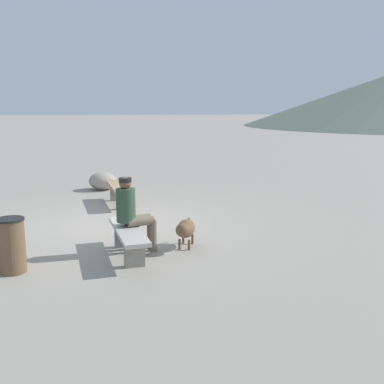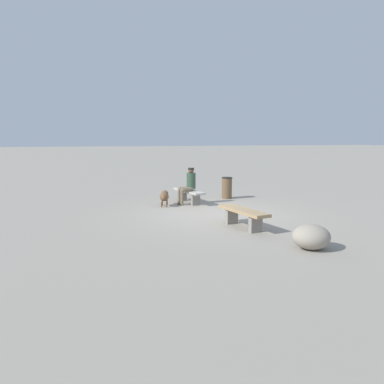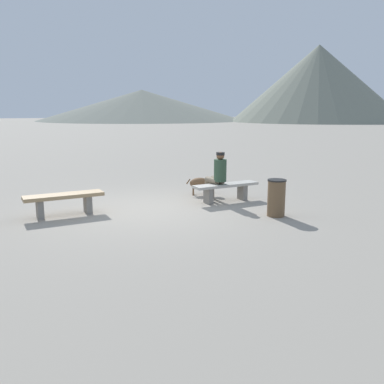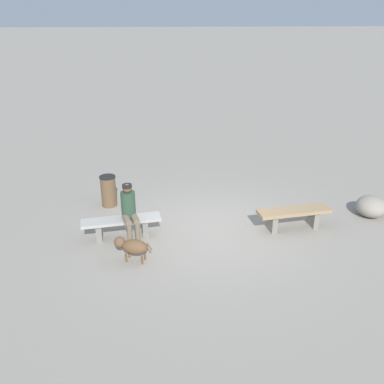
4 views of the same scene
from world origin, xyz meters
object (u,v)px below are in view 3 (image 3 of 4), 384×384
Objects in this scene: bench_right at (226,188)px; dog at (202,183)px; trash_bin at (276,198)px; seated_person at (218,173)px; bench_left at (64,200)px.

dog reaches higher than bench_right.
bench_right is at bearing 105.43° from trash_bin.
bench_right is 0.44m from seated_person.
seated_person reaches higher than bench_right.
bench_left is 0.98× the size of bench_right.
bench_right is 2.19× the size of trash_bin.
seated_person reaches higher than trash_bin.
dog is (-0.29, 0.96, -0.00)m from bench_right.
dog reaches higher than bench_left.
dog is at bearing 80.45° from seated_person.
dog is (-0.09, 0.89, -0.39)m from seated_person.
bench_left is 3.71m from seated_person.
seated_person is (-0.20, 0.07, 0.38)m from bench_right.
bench_right is at bearing -6.76° from bench_left.
trash_bin is at bearing -83.46° from bench_right.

